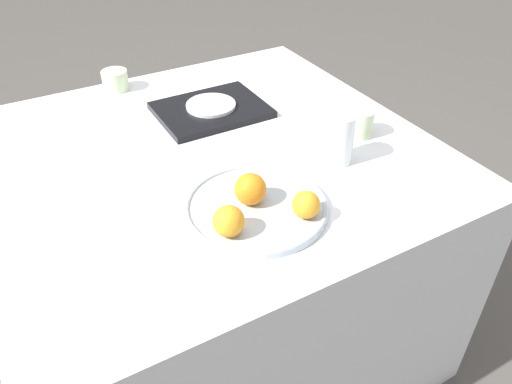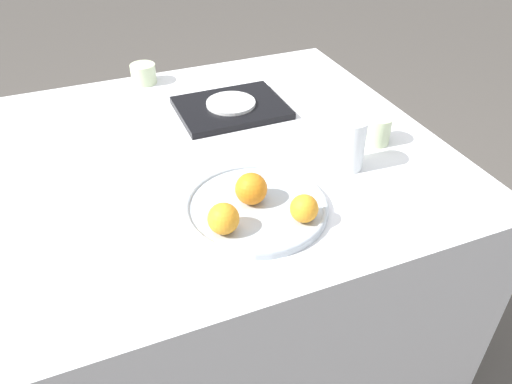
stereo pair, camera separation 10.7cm
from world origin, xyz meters
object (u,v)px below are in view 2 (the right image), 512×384
fruit_platter (256,207)px  orange_1 (304,208)px  orange_2 (223,219)px  serving_tray (231,108)px  side_plate (231,103)px  water_glass (350,144)px  cup_0 (377,130)px  orange_0 (251,189)px  cup_1 (143,74)px

fruit_platter → orange_1: orange_1 is taller
orange_1 → orange_2: size_ratio=0.92×
serving_tray → side_plate: bearing=-90.0°
water_glass → orange_2: bearing=-161.0°
orange_1 → cup_0: same height
fruit_platter → water_glass: 0.29m
serving_tray → side_plate: size_ratio=2.13×
fruit_platter → cup_0: 0.43m
orange_0 → cup_0: 0.43m
orange_2 → cup_1: size_ratio=0.81×
orange_1 → side_plate: (0.04, 0.54, -0.02)m
orange_2 → cup_0: orange_2 is taller
serving_tray → cup_0: bearing=-46.8°
cup_0 → orange_0: bearing=-162.2°
orange_1 → serving_tray: 0.55m
cup_1 → orange_1: bearing=-79.2°
water_glass → cup_0: bearing=30.0°
orange_0 → cup_1: size_ratio=0.88×
orange_2 → orange_0: bearing=38.4°
serving_tray → side_plate: (0.00, -0.00, 0.02)m
orange_1 → cup_1: (-0.16, 0.84, -0.01)m
fruit_platter → cup_1: 0.76m
side_plate → cup_1: cup_1 is taller
fruit_platter → orange_1: (0.07, -0.08, 0.03)m
fruit_platter → cup_0: bearing=20.1°
orange_1 → orange_2: (-0.17, 0.03, 0.00)m
orange_2 → serving_tray: orange_2 is taller
fruit_platter → serving_tray: same height
orange_2 → cup_0: size_ratio=0.88×
side_plate → orange_2: bearing=-111.4°
orange_0 → orange_2: orange_0 is taller
orange_0 → orange_1: (0.08, -0.10, -0.01)m
orange_0 → cup_0: orange_0 is taller
water_glass → serving_tray: bearing=113.1°
fruit_platter → serving_tray: 0.47m
water_glass → side_plate: bearing=113.1°
orange_1 → cup_0: 0.40m
cup_0 → cup_1: bearing=129.0°
fruit_platter → cup_1: bearing=96.5°
side_plate → cup_1: size_ratio=1.79×
orange_1 → serving_tray: (0.04, 0.54, -0.03)m
orange_0 → cup_1: orange_0 is taller
orange_0 → orange_1: orange_0 is taller
side_plate → orange_0: bearing=-104.3°
side_plate → cup_1: (-0.20, 0.29, 0.01)m
fruit_platter → cup_0: cup_0 is taller
fruit_platter → orange_0: (-0.00, 0.02, 0.04)m
water_glass → cup_0: size_ratio=1.74×
orange_1 → cup_0: bearing=35.0°
orange_1 → cup_1: orange_1 is taller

